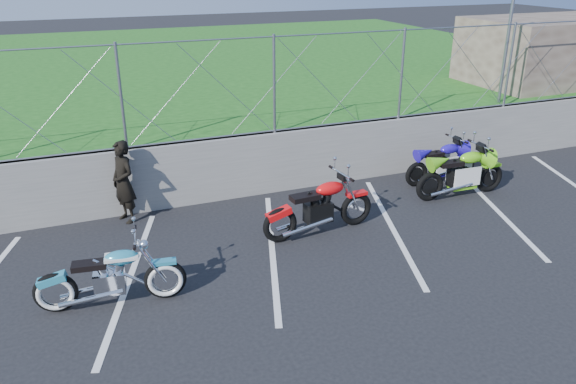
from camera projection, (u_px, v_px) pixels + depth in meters
name	position (u px, v px, depth m)	size (l,w,h in m)	color
ground	(294.00, 278.00, 8.86)	(90.00, 90.00, 0.00)	black
retaining_wall	(230.00, 168.00, 11.61)	(30.00, 0.22, 1.30)	slate
grass_field	(151.00, 79.00, 20.18)	(30.00, 20.00, 1.30)	#1B5416
stone_building	(555.00, 50.00, 16.34)	(5.00, 3.00, 1.80)	brown
chain_link_fence	(226.00, 89.00, 10.98)	(28.00, 0.03, 2.00)	gray
sign_pole	(507.00, 41.00, 13.60)	(0.08, 0.08, 3.00)	gray
parking_lines	(334.00, 237.00, 10.13)	(18.29, 4.31, 0.01)	silver
cruiser_turquoise	(113.00, 279.00, 8.03)	(2.13, 0.67, 1.06)	black
naked_orange	(321.00, 209.00, 10.14)	(2.23, 0.76, 1.11)	black
sportbike_green	(462.00, 175.00, 11.74)	(2.12, 0.75, 1.09)	black
sportbike_blue	(442.00, 164.00, 12.53)	(1.89, 0.67, 0.98)	black
person_standing	(123.00, 182.00, 10.49)	(0.58, 0.38, 1.59)	black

